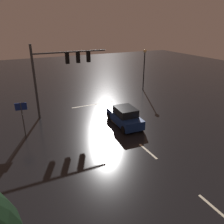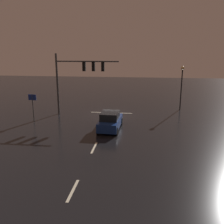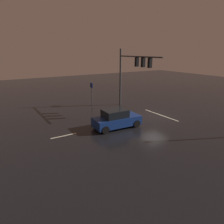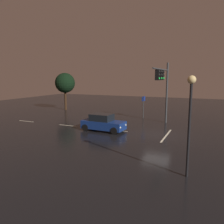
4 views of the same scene
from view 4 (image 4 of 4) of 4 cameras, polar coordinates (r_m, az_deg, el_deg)
name	(u,v)px [view 4 (image 4 of 4)]	position (r m, az deg, el deg)	size (l,w,h in m)	color
ground_plane	(157,134)	(21.81, 11.12, -5.56)	(80.00, 80.00, 0.00)	black
traffic_signal_assembly	(163,82)	(24.71, 12.67, 7.43)	(7.18, 0.47, 6.96)	#383A3D
lane_dash_far	(117,130)	(22.97, 1.31, -4.65)	(2.20, 0.16, 0.01)	beige
lane_dash_mid	(67,125)	(25.81, -11.11, -3.32)	(2.20, 0.16, 0.01)	beige
lane_dash_near	(26,121)	(29.60, -20.71, -2.18)	(2.20, 0.16, 0.01)	beige
stop_bar	(166,135)	(21.64, 13.48, -5.74)	(5.00, 0.16, 0.01)	beige
car_approaching	(103,123)	(22.73, -2.27, -2.75)	(2.08, 4.44, 1.70)	navy
street_lamp_left_kerb	(190,108)	(12.42, 19.04, 1.00)	(0.44, 0.44, 5.43)	black
route_sign	(143,102)	(29.71, 7.90, 2.42)	(0.90, 0.20, 2.91)	#383A3D
tree_right_near	(65,83)	(37.85, -11.72, 7.12)	(3.22, 3.22, 6.00)	#382314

